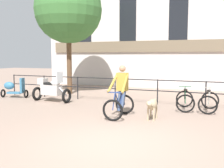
{
  "coord_description": "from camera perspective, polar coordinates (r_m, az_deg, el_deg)",
  "views": [
    {
      "loc": [
        2.25,
        -5.42,
        2.01
      ],
      "look_at": [
        -1.08,
        2.86,
        1.05
      ],
      "focal_mm": 42.0,
      "sensor_mm": 36.0,
      "label": 1
    }
  ],
  "objects": [
    {
      "name": "cyclist_with_bike",
      "position": [
        8.66,
        1.87,
        -2.14
      ],
      "size": [
        0.69,
        1.18,
        1.7
      ],
      "rotation": [
        0.0,
        0.0,
        -0.01
      ],
      "color": "black",
      "rests_on": "ground_plane"
    },
    {
      "name": "parked_motorcycle",
      "position": [
        11.79,
        -13.13,
        -1.09
      ],
      "size": [
        1.75,
        0.71,
        1.35
      ],
      "rotation": [
        0.0,
        0.0,
        1.52
      ],
      "color": "black",
      "rests_on": "ground_plane"
    },
    {
      "name": "canal_railing",
      "position": [
        10.93,
        9.89,
        -0.79
      ],
      "size": [
        15.05,
        0.05,
        1.05
      ],
      "color": "black",
      "rests_on": "ground_plane"
    },
    {
      "name": "parked_bicycle_mid_left",
      "position": [
        10.1,
        20.34,
        -3.66
      ],
      "size": [
        0.71,
        1.14,
        0.86
      ],
      "rotation": [
        0.0,
        0.0,
        3.1
      ],
      "color": "black",
      "rests_on": "ground_plane"
    },
    {
      "name": "parked_scooter",
      "position": [
        13.49,
        -20.66,
        -0.86
      ],
      "size": [
        1.34,
        0.68,
        0.96
      ],
      "rotation": [
        0.0,
        0.0,
        1.8
      ],
      "color": "black",
      "rests_on": "ground_plane"
    },
    {
      "name": "parked_bicycle_near_lamp",
      "position": [
        10.16,
        15.59,
        -3.45
      ],
      "size": [
        0.81,
        1.19,
        0.86
      ],
      "rotation": [
        0.0,
        0.0,
        3.28
      ],
      "color": "black",
      "rests_on": "ground_plane"
    },
    {
      "name": "building_facade",
      "position": [
        16.79,
        14.46,
        15.4
      ],
      "size": [
        18.0,
        0.72,
        9.58
      ],
      "color": "beige",
      "rests_on": "ground_plane"
    },
    {
      "name": "ground_plane",
      "position": [
        6.2,
        -0.6,
        -12.76
      ],
      "size": [
        60.0,
        60.0,
        0.0
      ],
      "primitive_type": "plane",
      "color": "gray"
    },
    {
      "name": "tree_canalside_left",
      "position": [
        14.23,
        -9.48,
        15.67
      ],
      "size": [
        3.49,
        3.49,
        6.15
      ],
      "color": "brown",
      "rests_on": "ground_plane"
    },
    {
      "name": "dog",
      "position": [
        8.33,
        8.71,
        -4.56
      ],
      "size": [
        0.29,
        1.01,
        0.67
      ],
      "rotation": [
        0.0,
        0.0,
        0.01
      ],
      "color": "tan",
      "rests_on": "ground_plane"
    }
  ]
}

